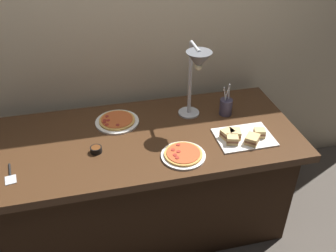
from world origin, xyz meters
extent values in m
plane|color=#4C443D|center=(0.00, 0.00, 0.00)|extent=(8.00, 8.00, 0.00)
cube|color=#C6B593|center=(0.00, 0.50, 1.20)|extent=(4.40, 0.04, 2.40)
cube|color=#422816|center=(0.00, 0.00, 0.73)|extent=(1.90, 0.84, 0.05)
cube|color=black|center=(0.00, 0.00, 0.35)|extent=(1.75, 0.74, 0.71)
cylinder|color=#B7BABF|center=(0.34, 0.18, 0.77)|extent=(0.14, 0.14, 0.01)
cylinder|color=#B7BABF|center=(0.34, 0.18, 1.02)|extent=(0.02, 0.02, 0.49)
cylinder|color=#B7BABF|center=(0.34, 0.11, 1.26)|extent=(0.02, 0.15, 0.02)
cone|color=#595B60|center=(0.34, 0.03, 1.21)|extent=(0.15, 0.15, 0.10)
sphere|color=#F9EAB2|center=(0.34, 0.03, 1.17)|extent=(0.04, 0.04, 0.04)
cylinder|color=white|center=(-0.14, 0.18, 0.77)|extent=(0.28, 0.28, 0.01)
cylinder|color=gold|center=(-0.14, 0.18, 0.78)|extent=(0.23, 0.23, 0.01)
cylinder|color=#C65628|center=(-0.14, 0.18, 0.79)|extent=(0.20, 0.20, 0.00)
cylinder|color=maroon|center=(-0.20, 0.18, 0.79)|extent=(0.02, 0.02, 0.00)
cylinder|color=maroon|center=(-0.22, 0.19, 0.79)|extent=(0.02, 0.02, 0.00)
cylinder|color=maroon|center=(-0.20, 0.23, 0.79)|extent=(0.02, 0.02, 0.00)
cylinder|color=maroon|center=(-0.23, 0.16, 0.79)|extent=(0.02, 0.02, 0.00)
cylinder|color=maroon|center=(-0.15, 0.11, 0.79)|extent=(0.02, 0.02, 0.00)
cylinder|color=maroon|center=(-0.21, 0.13, 0.79)|extent=(0.02, 0.02, 0.00)
cylinder|color=white|center=(0.18, -0.25, 0.77)|extent=(0.25, 0.25, 0.01)
cylinder|color=#C68E42|center=(0.18, -0.25, 0.78)|extent=(0.22, 0.22, 0.01)
cylinder|color=#B74723|center=(0.18, -0.25, 0.79)|extent=(0.19, 0.19, 0.00)
cylinder|color=maroon|center=(0.17, -0.17, 0.79)|extent=(0.02, 0.02, 0.00)
cylinder|color=maroon|center=(0.13, -0.26, 0.79)|extent=(0.02, 0.02, 0.00)
cylinder|color=maroon|center=(0.13, -0.28, 0.79)|extent=(0.02, 0.02, 0.00)
cylinder|color=maroon|center=(0.13, -0.21, 0.79)|extent=(0.02, 0.02, 0.00)
cylinder|color=maroon|center=(0.16, -0.23, 0.79)|extent=(0.02, 0.02, 0.00)
cube|color=white|center=(0.59, -0.16, 0.77)|extent=(0.34, 0.25, 0.01)
cube|color=tan|center=(0.48, -0.14, 0.78)|extent=(0.09, 0.08, 0.02)
cube|color=brown|center=(0.48, -0.14, 0.80)|extent=(0.09, 0.08, 0.01)
cube|color=tan|center=(0.48, -0.14, 0.81)|extent=(0.09, 0.08, 0.02)
cube|color=tan|center=(0.49, -0.21, 0.78)|extent=(0.08, 0.07, 0.02)
cube|color=brown|center=(0.49, -0.21, 0.80)|extent=(0.08, 0.07, 0.01)
cube|color=tan|center=(0.49, -0.21, 0.81)|extent=(0.08, 0.07, 0.02)
cube|color=tan|center=(0.61, -0.23, 0.78)|extent=(0.11, 0.11, 0.02)
cube|color=brown|center=(0.61, -0.23, 0.80)|extent=(0.11, 0.11, 0.01)
cube|color=tan|center=(0.61, -0.23, 0.81)|extent=(0.11, 0.11, 0.02)
cube|color=tan|center=(0.53, -0.15, 0.78)|extent=(0.08, 0.09, 0.02)
cube|color=brown|center=(0.53, -0.15, 0.80)|extent=(0.08, 0.09, 0.01)
cube|color=tan|center=(0.53, -0.15, 0.81)|extent=(0.08, 0.09, 0.02)
cube|color=tan|center=(0.68, -0.18, 0.78)|extent=(0.08, 0.07, 0.02)
cube|color=brown|center=(0.68, -0.18, 0.80)|extent=(0.08, 0.07, 0.01)
cube|color=tan|center=(0.68, -0.18, 0.81)|extent=(0.08, 0.07, 0.02)
cylinder|color=black|center=(-0.30, -0.09, 0.78)|extent=(0.07, 0.07, 0.04)
cylinder|color=#562D14|center=(-0.30, -0.09, 0.79)|extent=(0.05, 0.05, 0.01)
cylinder|color=#383347|center=(0.57, 0.12, 0.82)|extent=(0.08, 0.08, 0.11)
cylinder|color=#B7BABF|center=(0.59, 0.13, 0.89)|extent=(0.02, 0.01, 0.19)
cylinder|color=#B7BABF|center=(0.56, 0.12, 0.88)|extent=(0.04, 0.01, 0.17)
cylinder|color=#B7BABF|center=(0.57, 0.13, 0.89)|extent=(0.03, 0.04, 0.19)
cube|color=#B7BABF|center=(-0.75, -0.23, 0.76)|extent=(0.07, 0.08, 0.00)
cylinder|color=black|center=(-0.77, -0.15, 0.76)|extent=(0.03, 0.10, 0.01)
camera|label=1|loc=(-0.28, -1.82, 2.09)|focal=39.48mm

